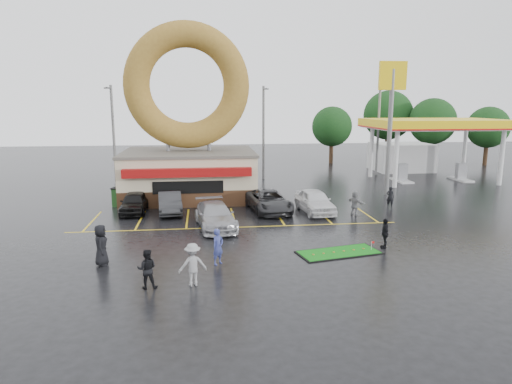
{
  "coord_description": "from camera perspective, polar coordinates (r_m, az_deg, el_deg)",
  "views": [
    {
      "loc": [
        -1.91,
        -23.22,
        7.39
      ],
      "look_at": [
        1.18,
        3.15,
        2.2
      ],
      "focal_mm": 32.0,
      "sensor_mm": 36.0,
      "label": 1
    }
  ],
  "objects": [
    {
      "name": "person_walker_far",
      "position": [
        34.1,
        16.43,
        -0.61
      ],
      "size": [
        0.66,
        0.62,
        1.52
      ],
      "primitive_type": "imported",
      "rotation": [
        0.0,
        0.0,
        2.53
      ],
      "color": "black",
      "rests_on": "ground"
    },
    {
      "name": "streetlight_left",
      "position": [
        43.97,
        -17.41,
        7.16
      ],
      "size": [
        0.4,
        2.21,
        9.0
      ],
      "color": "slate",
      "rests_on": "ground"
    },
    {
      "name": "car_grey",
      "position": [
        31.48,
        1.59,
        -1.15
      ],
      "size": [
        3.1,
        5.57,
        1.47
      ],
      "primitive_type": "imported",
      "rotation": [
        0.0,
        0.0,
        0.13
      ],
      "color": "#2A2A2C",
      "rests_on": "ground"
    },
    {
      "name": "donut_shop",
      "position": [
        36.33,
        -8.43,
        6.32
      ],
      "size": [
        10.2,
        8.7,
        13.5
      ],
      "color": "#472B19",
      "rests_on": "ground"
    },
    {
      "name": "gas_station",
      "position": [
        49.44,
        19.76,
        6.13
      ],
      "size": [
        12.3,
        13.65,
        5.9
      ],
      "color": "silver",
      "rests_on": "ground"
    },
    {
      "name": "shell_sign",
      "position": [
        38.25,
        16.55,
        10.59
      ],
      "size": [
        2.2,
        0.36,
        10.6
      ],
      "color": "slate",
      "rests_on": "ground"
    },
    {
      "name": "putting_green",
      "position": [
        23.41,
        10.31,
        -7.44
      ],
      "size": [
        4.43,
        2.63,
        0.52
      ],
      "color": "black",
      "rests_on": "ground"
    },
    {
      "name": "person_walker_near",
      "position": [
        31.19,
        12.27,
        -1.34
      ],
      "size": [
        1.1,
        1.6,
        1.66
      ],
      "primitive_type": "imported",
      "rotation": [
        0.0,
        0.0,
        2.01
      ],
      "color": "gray",
      "rests_on": "ground"
    },
    {
      "name": "car_black",
      "position": [
        32.28,
        -14.98,
        -1.27
      ],
      "size": [
        1.7,
        4.17,
        1.42
      ],
      "primitive_type": "imported",
      "rotation": [
        0.0,
        0.0,
        -0.0
      ],
      "color": "black",
      "rests_on": "ground"
    },
    {
      "name": "streetlight_mid",
      "position": [
        44.61,
        0.95,
        7.71
      ],
      "size": [
        0.4,
        2.21,
        9.0
      ],
      "color": "slate",
      "rests_on": "ground"
    },
    {
      "name": "car_dgrey",
      "position": [
        31.7,
        -10.72,
        -1.29
      ],
      "size": [
        1.96,
        4.48,
        1.43
      ],
      "primitive_type": "imported",
      "rotation": [
        0.0,
        0.0,
        0.1
      ],
      "color": "#28282A",
      "rests_on": "ground"
    },
    {
      "name": "car_white",
      "position": [
        31.44,
        7.36,
        -1.14
      ],
      "size": [
        2.28,
        4.8,
        1.59
      ],
      "primitive_type": "imported",
      "rotation": [
        0.0,
        0.0,
        0.09
      ],
      "color": "silver",
      "rests_on": "ground"
    },
    {
      "name": "person_bystander",
      "position": [
        22.29,
        -18.81,
        -6.3
      ],
      "size": [
        0.69,
        0.99,
        1.93
      ],
      "primitive_type": "imported",
      "rotation": [
        0.0,
        0.0,
        1.65
      ],
      "color": "black",
      "rests_on": "ground"
    },
    {
      "name": "person_blackjkt",
      "position": [
        19.15,
        -13.48,
        -9.33
      ],
      "size": [
        0.8,
        0.63,
        1.64
      ],
      "primitive_type": "imported",
      "rotation": [
        0.0,
        0.0,
        3.13
      ],
      "color": "black",
      "rests_on": "ground"
    },
    {
      "name": "tree_far_b",
      "position": [
        61.5,
        27.02,
        7.2
      ],
      "size": [
        4.9,
        4.9,
        7.0
      ],
      "color": "#332114",
      "rests_on": "ground"
    },
    {
      "name": "streetlight_right",
      "position": [
        48.63,
        15.07,
        7.61
      ],
      "size": [
        0.4,
        2.21,
        9.0
      ],
      "color": "slate",
      "rests_on": "ground"
    },
    {
      "name": "person_hoodie",
      "position": [
        19.05,
        -7.92,
        -8.98
      ],
      "size": [
        1.28,
        0.9,
        1.8
      ],
      "primitive_type": "imported",
      "rotation": [
        0.0,
        0.0,
        3.35
      ],
      "color": "gray",
      "rests_on": "ground"
    },
    {
      "name": "car_silver",
      "position": [
        27.55,
        -5.12,
        -2.96
      ],
      "size": [
        2.74,
        5.32,
        1.48
      ],
      "primitive_type": "imported",
      "rotation": [
        0.0,
        0.0,
        0.14
      ],
      "color": "#A1A1A6",
      "rests_on": "ground"
    },
    {
      "name": "tree_far_c",
      "position": [
        62.04,
        16.2,
        9.19
      ],
      "size": [
        6.3,
        6.3,
        9.0
      ],
      "color": "#332114",
      "rests_on": "ground"
    },
    {
      "name": "tree_far_a",
      "position": [
        60.14,
        21.2,
        8.22
      ],
      "size": [
        5.6,
        5.6,
        8.0
      ],
      "color": "#332114",
      "rests_on": "ground"
    },
    {
      "name": "dumpster",
      "position": [
        34.59,
        -15.85,
        -0.6
      ],
      "size": [
        2.03,
        1.58,
        1.3
      ],
      "primitive_type": "cube",
      "rotation": [
        0.0,
        0.0,
        -0.23
      ],
      "color": "#1D481B",
      "rests_on": "ground"
    },
    {
      "name": "person_blue",
      "position": [
        21.35,
        -4.78,
        -6.82
      ],
      "size": [
        0.73,
        0.71,
        1.69
      ],
      "primitive_type": "imported",
      "rotation": [
        0.0,
        0.0,
        0.73
      ],
      "color": "navy",
      "rests_on": "ground"
    },
    {
      "name": "ground",
      "position": [
        24.44,
        -1.9,
        -6.54
      ],
      "size": [
        120.0,
        120.0,
        0.0
      ],
      "primitive_type": "plane",
      "color": "black",
      "rests_on": "ground"
    },
    {
      "name": "person_cameraman",
      "position": [
        24.52,
        15.81,
        -4.99
      ],
      "size": [
        0.63,
        0.99,
        1.58
      ],
      "primitive_type": "imported",
      "rotation": [
        0.0,
        0.0,
        -1.86
      ],
      "color": "black",
      "rests_on": "ground"
    },
    {
      "name": "tree_far_d",
      "position": [
        57.54,
        9.47,
        8.07
      ],
      "size": [
        4.9,
        4.9,
        7.0
      ],
      "color": "#332114",
      "rests_on": "ground"
    }
  ]
}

